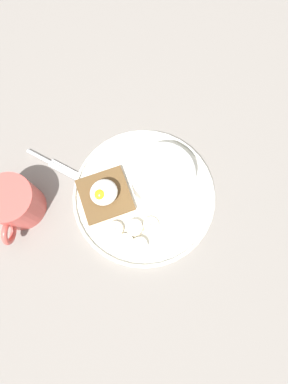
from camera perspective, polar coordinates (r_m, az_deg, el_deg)
ground_plane at (r=59.76cm, az=0.00°, el=-1.05°), size 120.00×120.00×2.00cm
plate at (r=58.02cm, az=0.00°, el=-0.59°), size 27.60×27.60×1.60cm
oatmeal_bowl at (r=55.33cm, az=3.28°, el=2.87°), size 11.54×11.54×6.91cm
toast_slice at (r=57.64cm, az=-7.41°, el=-0.60°), size 11.43×11.43×1.11cm
poached_egg at (r=55.60cm, az=-7.74°, el=-0.11°), size 5.22×4.99×3.50cm
banana_slice_front at (r=55.98cm, az=1.28°, el=-6.31°), size 3.15×3.04×1.43cm
banana_slice_left at (r=55.75cm, az=-1.77°, el=-6.87°), size 4.49×4.48×1.66cm
banana_slice_back at (r=55.75cm, az=-3.64°, el=-9.59°), size 4.60×4.59×0.99cm
banana_slice_right at (r=55.30cm, az=-0.84°, el=-10.10°), size 4.13×4.15×1.68cm
banana_slice_inner at (r=56.09cm, az=-5.42°, el=-7.11°), size 4.03×4.05×1.23cm
coffee_mug at (r=59.06cm, az=-23.39°, el=-1.96°), size 9.64×10.91×7.99cm
knife at (r=63.18cm, az=-16.91°, el=5.13°), size 6.68×11.71×0.80cm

